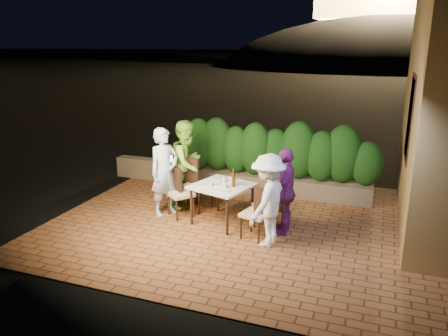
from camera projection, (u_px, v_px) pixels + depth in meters
The scene contains 30 objects.
ground at pixel (235, 232), 7.94m from camera, with size 400.00×400.00×0.00m, color black.
terrace_floor at pixel (243, 224), 8.40m from camera, with size 7.00×6.00×0.15m, color brown.
window_pane at pixel (412, 118), 7.80m from camera, with size 0.08×1.00×1.40m, color black.
window_frame at pixel (411, 118), 7.80m from camera, with size 0.06×1.15×1.55m, color black.
planter at pixel (276, 184), 9.88m from camera, with size 4.20×0.55×0.40m, color brown.
hedge at pixel (277, 152), 9.68m from camera, with size 4.00×0.70×1.10m, color #153F11, non-canonical shape.
parapet at pixel (158, 170), 10.86m from camera, with size 2.20×0.30×0.50m, color brown.
hill at pixel (382, 95), 62.51m from camera, with size 52.00×40.00×22.00m, color black.
dining_table at pixel (222, 204), 8.21m from camera, with size 0.99×0.99×0.75m, color white, non-canonical shape.
plate_nw at pixel (203, 185), 8.08m from camera, with size 0.23×0.23×0.01m, color white.
plate_sw at pixel (218, 179), 8.46m from camera, with size 0.24×0.24×0.01m, color white.
plate_ne at pixel (225, 191), 7.77m from camera, with size 0.24×0.24×0.01m, color white.
plate_se at pixel (240, 184), 8.12m from camera, with size 0.21×0.21×0.01m, color white.
plate_centre at pixel (222, 185), 8.06m from camera, with size 0.24×0.24×0.01m, color white.
plate_front at pixel (215, 189), 7.85m from camera, with size 0.20×0.20×0.01m, color white.
glass_nw at pixel (211, 183), 8.03m from camera, with size 0.06×0.06×0.10m, color silver.
glass_sw at pixel (224, 179), 8.24m from camera, with size 0.06×0.06×0.11m, color silver.
glass_ne at pixel (225, 185), 7.92m from camera, with size 0.06×0.06×0.10m, color silver.
glass_se at pixel (233, 182), 8.13m from camera, with size 0.06×0.06×0.10m, color silver.
beer_bottle at pixel (233, 178), 7.95m from camera, with size 0.07×0.07×0.34m, color #4A260C, non-canonical shape.
bowl at pixel (230, 179), 8.36m from camera, with size 0.18×0.18×0.04m, color white.
chair_left_front at pixel (181, 193), 8.50m from camera, with size 0.44×0.44×0.95m, color black, non-canonical shape.
chair_left_back at pixel (198, 184), 8.84m from camera, with size 0.49×0.49×1.06m, color black, non-canonical shape.
chair_right_front at pixel (255, 213), 7.53m from camera, with size 0.43×0.43×0.94m, color black, non-canonical shape.
chair_right_back at pixel (269, 204), 7.89m from camera, with size 0.44×0.44×0.96m, color black, non-canonical shape.
diner_blue at pixel (165, 172), 8.50m from camera, with size 0.64×0.42×1.74m, color silver.
diner_green at pixel (187, 164), 8.95m from camera, with size 0.88×0.68×1.80m, color #88D241.
diner_white at pixel (268, 200), 7.19m from camera, with size 1.02×0.59×1.58m, color white.
diner_purple at pixel (285, 191), 7.66m from camera, with size 0.92×0.38×1.57m, color #70256E.
parapet_lamp at pixel (170, 158), 10.66m from camera, with size 0.10×0.10×0.14m, color orange.
Camera 1 is at (2.33, -6.93, 3.30)m, focal length 35.00 mm.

